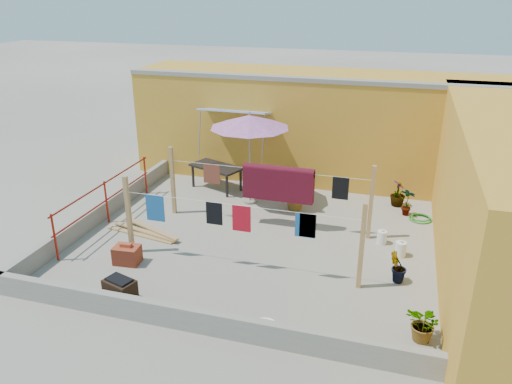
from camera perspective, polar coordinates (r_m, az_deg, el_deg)
ground at (r=11.81m, az=0.13°, el=-5.35°), size 80.00×80.00×0.00m
wall_back at (r=15.43m, az=6.93°, el=7.56°), size 11.00×3.27×3.21m
wall_right at (r=10.99m, az=27.13°, el=-0.94°), size 2.40×9.00×3.20m
parapet_front at (r=8.83m, az=-6.69°, el=-14.37°), size 8.30×0.16×0.44m
parapet_left at (r=13.34m, az=-16.94°, el=-1.97°), size 0.16×7.30×0.44m
red_railing at (r=12.88m, az=-16.79°, el=-0.41°), size 0.05×4.20×1.10m
clothesline_rig at (r=11.76m, az=1.92°, el=0.30°), size 5.09×2.35×1.80m
patio_umbrella at (r=13.05m, az=-0.73°, el=8.00°), size 2.70×2.70×2.52m
outdoor_table at (r=14.53m, az=-4.56°, el=2.74°), size 1.69×1.25×0.71m
brick_stack at (r=11.08m, az=-14.52°, el=-6.93°), size 0.57×0.43×0.47m
lumber_pile at (r=12.29m, az=-12.53°, el=-4.44°), size 1.98×0.87×0.12m
brazier at (r=9.79m, az=-15.25°, el=-10.85°), size 0.66×0.53×0.51m
white_basin at (r=8.93m, az=0.99°, el=-15.16°), size 0.48×0.48×0.08m
water_jug_a at (r=11.46m, az=16.19°, el=-6.28°), size 0.24×0.24×0.38m
water_jug_b at (r=11.89m, az=14.19°, el=-5.04°), size 0.23×0.23×0.36m
green_hose at (r=13.40m, az=18.28°, el=-2.87°), size 0.57×0.57×0.08m
plant_back_a at (r=13.23m, az=4.65°, el=-0.27°), size 0.91×0.85×0.84m
plant_back_b at (r=13.96m, az=15.92°, el=-0.14°), size 0.51×0.51×0.72m
plant_right_a at (r=13.43m, az=16.91°, el=-1.06°), size 0.47×0.40×0.76m
plant_right_b at (r=10.39m, az=15.88°, el=-8.28°), size 0.48×0.46×0.67m
plant_right_c at (r=8.96m, az=18.73°, el=-14.15°), size 0.78×0.77×0.65m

